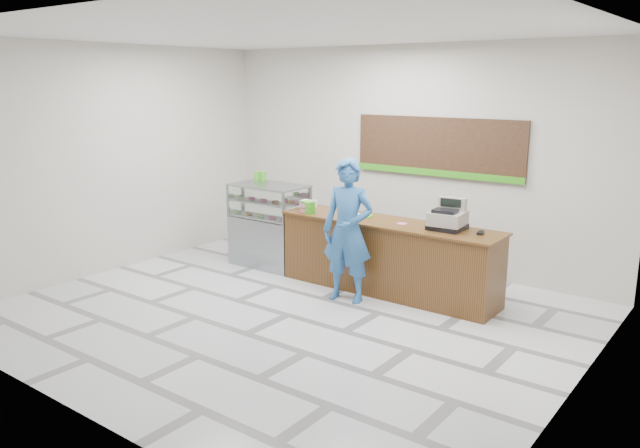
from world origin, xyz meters
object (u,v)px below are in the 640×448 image
Objects in this scene: display_case at (269,225)px; serving_tray at (360,215)px; sales_counter at (388,257)px; customer at (348,231)px; cash_register at (448,218)px.

display_case is 3.35× the size of serving_tray.
display_case reaches higher than sales_counter.
customer is at bearing -17.24° from display_case.
cash_register is at bearing 20.22° from customer.
sales_counter is 1.09m from cash_register.
display_case reaches higher than serving_tray.
cash_register is at bearing -16.89° from serving_tray.
serving_tray is at bearing 174.72° from cash_register.
display_case is 2.69× the size of cash_register.
display_case is at bearing 164.31° from serving_tray.
cash_register reaches higher than display_case.
customer is (-0.27, -0.60, 0.46)m from sales_counter.
cash_register reaches higher than serving_tray.
sales_counter is at bearing 55.05° from customer.
cash_register reaches higher than sales_counter.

